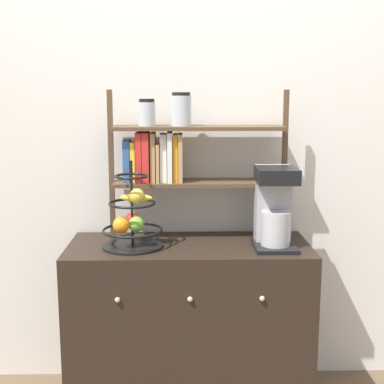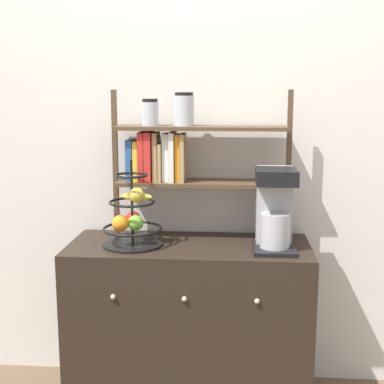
% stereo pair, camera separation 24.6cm
% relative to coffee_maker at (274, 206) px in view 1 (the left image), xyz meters
% --- Properties ---
extents(wall_back, '(7.00, 0.05, 2.60)m').
position_rel_coffee_maker_xyz_m(wall_back, '(-0.39, 0.31, 0.32)').
color(wall_back, silver).
rests_on(wall_back, ground_plane).
extents(sideboard, '(1.13, 0.49, 0.79)m').
position_rel_coffee_maker_xyz_m(sideboard, '(-0.39, 0.03, -0.58)').
color(sideboard, black).
rests_on(sideboard, ground_plane).
extents(coffee_maker, '(0.19, 0.25, 0.37)m').
position_rel_coffee_maker_xyz_m(coffee_maker, '(0.00, 0.00, 0.00)').
color(coffee_maker, black).
rests_on(coffee_maker, sideboard).
extents(fruit_stand, '(0.28, 0.28, 0.40)m').
position_rel_coffee_maker_xyz_m(fruit_stand, '(-0.65, -0.01, -0.06)').
color(fruit_stand, black).
rests_on(fruit_stand, sideboard).
extents(shelf_hutch, '(0.86, 0.20, 0.72)m').
position_rel_coffee_maker_xyz_m(shelf_hutch, '(-0.46, 0.16, 0.24)').
color(shelf_hutch, brown).
rests_on(shelf_hutch, sideboard).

